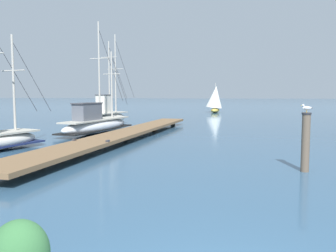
{
  "coord_description": "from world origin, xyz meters",
  "views": [
    {
      "loc": [
        0.17,
        -3.88,
        2.5
      ],
      "look_at": [
        -2.57,
        7.92,
        1.4
      ],
      "focal_mm": 37.85,
      "sensor_mm": 36.0,
      "label": 1
    }
  ],
  "objects_px": {
    "distant_sailboat": "(215,99)",
    "mooring_piling": "(306,141)",
    "fishing_boat_2": "(108,116)",
    "perched_seagull": "(307,108)",
    "fishing_boat_0": "(96,123)"
  },
  "relations": [
    {
      "from": "distant_sailboat",
      "to": "mooring_piling",
      "type": "bearing_deg",
      "value": -80.01
    },
    {
      "from": "fishing_boat_2",
      "to": "mooring_piling",
      "type": "relative_size",
      "value": 3.86
    },
    {
      "from": "distant_sailboat",
      "to": "perched_seagull",
      "type": "bearing_deg",
      "value": -80.0
    },
    {
      "from": "fishing_boat_2",
      "to": "perched_seagull",
      "type": "distance_m",
      "value": 19.58
    },
    {
      "from": "fishing_boat_2",
      "to": "mooring_piling",
      "type": "bearing_deg",
      "value": -48.62
    },
    {
      "from": "fishing_boat_2",
      "to": "distant_sailboat",
      "type": "relative_size",
      "value": 1.69
    },
    {
      "from": "fishing_boat_0",
      "to": "perched_seagull",
      "type": "relative_size",
      "value": 21.07
    },
    {
      "from": "fishing_boat_0",
      "to": "perched_seagull",
      "type": "xyz_separation_m",
      "value": [
        11.32,
        -8.9,
        1.43
      ]
    },
    {
      "from": "perched_seagull",
      "to": "mooring_piling",
      "type": "bearing_deg",
      "value": -169.91
    },
    {
      "from": "fishing_boat_2",
      "to": "perched_seagull",
      "type": "height_order",
      "value": "fishing_boat_2"
    },
    {
      "from": "mooring_piling",
      "to": "perched_seagull",
      "type": "distance_m",
      "value": 1.07
    },
    {
      "from": "fishing_boat_2",
      "to": "distant_sailboat",
      "type": "distance_m",
      "value": 22.59
    },
    {
      "from": "mooring_piling",
      "to": "distant_sailboat",
      "type": "relative_size",
      "value": 0.44
    },
    {
      "from": "fishing_boat_0",
      "to": "perched_seagull",
      "type": "bearing_deg",
      "value": -38.16
    },
    {
      "from": "mooring_piling",
      "to": "distant_sailboat",
      "type": "xyz_separation_m",
      "value": [
        -6.39,
        36.25,
        0.82
      ]
    }
  ]
}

